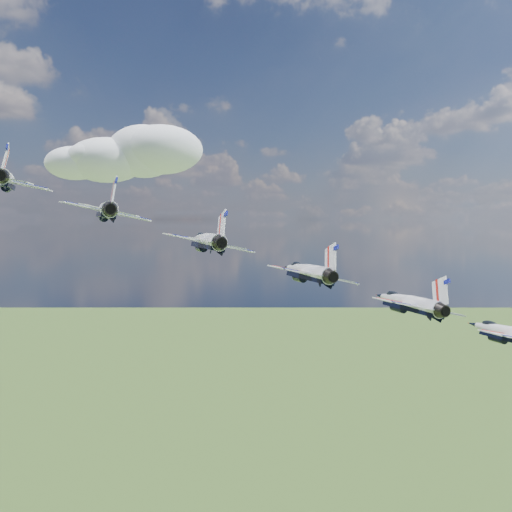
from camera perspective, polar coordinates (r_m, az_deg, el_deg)
cloud_far at (r=270.48m, az=-14.02°, el=9.36°), size 56.88×44.69×22.35m
jet_0 at (r=72.80m, az=-23.67°, el=7.00°), size 13.81×16.55×6.22m
jet_1 at (r=68.47m, az=-14.77°, el=4.46°), size 13.81×16.55×6.22m
jet_2 at (r=66.11m, az=-5.04°, el=1.54°), size 13.81×16.55×6.22m
jet_3 at (r=65.94m, az=5.05°, el=-1.54°), size 13.81×16.55×6.22m
jet_4 at (r=67.97m, az=14.88°, el=-4.49°), size 13.81×16.55×6.22m
jet_5 at (r=72.02m, az=23.95°, el=-7.07°), size 13.81×16.55×6.22m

